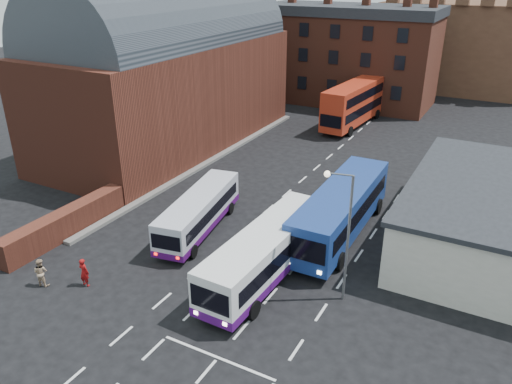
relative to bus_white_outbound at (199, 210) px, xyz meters
The scene contains 13 objects.
ground 7.49m from the bus_white_outbound, 68.55° to the right, with size 180.00×180.00×0.00m, color black.
railway_station 20.06m from the bus_white_outbound, 132.12° to the left, with size 12.00×28.00×16.00m.
forecourt_wall 8.96m from the bus_white_outbound, 147.30° to the right, with size 1.20×10.00×1.80m, color #602B1E.
cream_building 19.09m from the bus_white_outbound, 22.08° to the left, with size 10.40×16.40×4.25m.
brick_terrace 39.51m from the bus_white_outbound, 94.84° to the left, with size 22.00×10.00×11.00m, color brown.
castle_keep 59.97m from the bus_white_outbound, 81.65° to the left, with size 22.00×22.00×12.00m, color brown.
bus_white_outbound is the anchor object (origin of this frame).
bus_white_inbound 7.21m from the bus_white_outbound, 23.62° to the right, with size 3.11×11.25×3.05m.
bus_blue 9.54m from the bus_white_outbound, 24.26° to the left, with size 3.25×12.55×3.42m.
bus_red_double 28.87m from the bus_white_outbound, 87.39° to the left, with size 3.72×12.07×4.76m.
street_lamp 11.76m from the bus_white_outbound, 14.35° to the right, with size 1.48×0.52×7.42m.
pedestrian_red 8.77m from the bus_white_outbound, 103.58° to the right, with size 0.64×0.42×1.75m, color maroon.
pedestrian_beige 10.54m from the bus_white_outbound, 113.81° to the right, with size 0.82×0.64×1.69m, color tan.
Camera 1 is at (15.06, -17.94, 16.63)m, focal length 35.00 mm.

